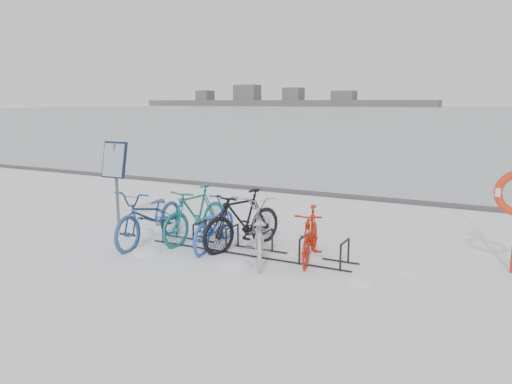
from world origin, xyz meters
name	(u,v)px	position (x,y,z in m)	size (l,w,h in m)	color
ground	(249,252)	(0.00, 0.00, 0.00)	(900.00, 900.00, 0.00)	white
ice_sheet	(500,111)	(0.00, 155.00, 0.01)	(400.00, 298.00, 0.02)	#A0ABB5
quay_edge	(346,196)	(0.00, 5.90, 0.05)	(400.00, 0.25, 0.10)	#3F3F42
bike_rack	(249,243)	(0.00, 0.00, 0.18)	(4.00, 0.48, 0.46)	black
info_board	(115,165)	(-3.73, 0.61, 1.34)	(0.62, 0.25, 1.85)	#595B5E
shoreline	(274,101)	(-122.02, 260.00, 2.79)	(180.00, 12.00, 9.50)	#525252
bike_0	(151,214)	(-2.02, -0.28, 0.57)	(0.75, 2.16, 1.13)	navy
bike_1	(196,212)	(-1.33, 0.24, 0.57)	(0.53, 1.89, 1.14)	#166C6D
bike_2	(214,222)	(-0.78, 0.04, 0.47)	(0.63, 1.80, 0.94)	#2550B3
bike_3	(243,218)	(-0.26, 0.22, 0.57)	(0.54, 1.90, 1.14)	black
bike_4	(258,229)	(0.27, -0.19, 0.52)	(0.68, 1.97, 1.03)	#A7AAAF
bike_5	(310,233)	(1.15, 0.09, 0.48)	(0.45, 1.61, 0.97)	#B21A07
snow_drifts	(249,258)	(0.15, -0.29, 0.00)	(5.95, 1.72, 0.20)	white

